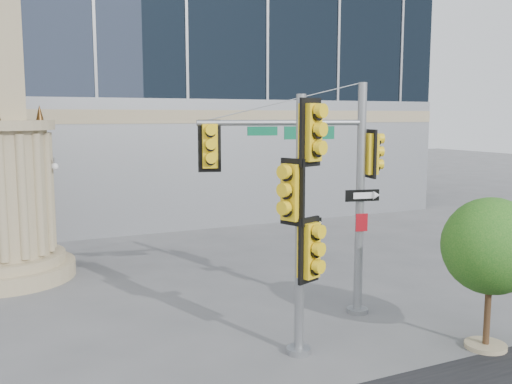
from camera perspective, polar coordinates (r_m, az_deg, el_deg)
name	(u,v)px	position (r m, az deg, el deg)	size (l,w,h in m)	color
ground	(306,347)	(13.52, 4.98, -15.18)	(120.00, 120.00, 0.00)	#545456
main_signal_pole	(321,174)	(14.64, 6.48, 1.82)	(4.65, 1.41, 6.08)	slate
secondary_signal_pole	(303,206)	(12.13, 4.70, -1.38)	(1.07, 0.77, 5.69)	slate
street_tree	(492,250)	(13.79, 22.50, -5.36)	(2.22, 2.17, 3.46)	tan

